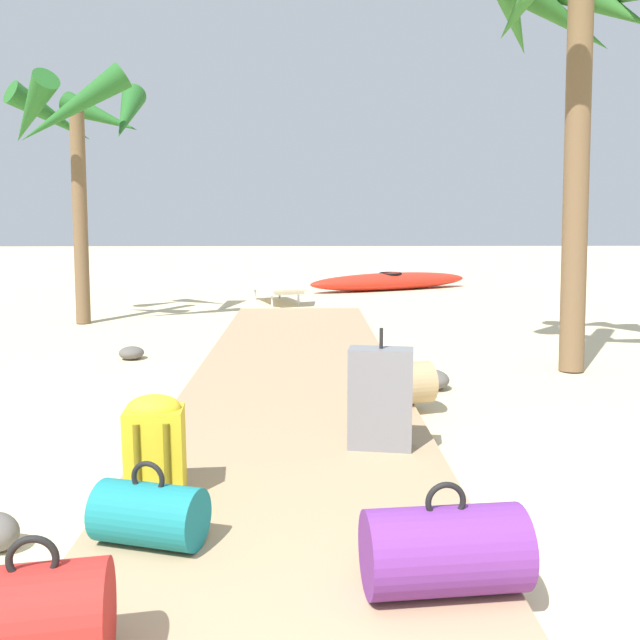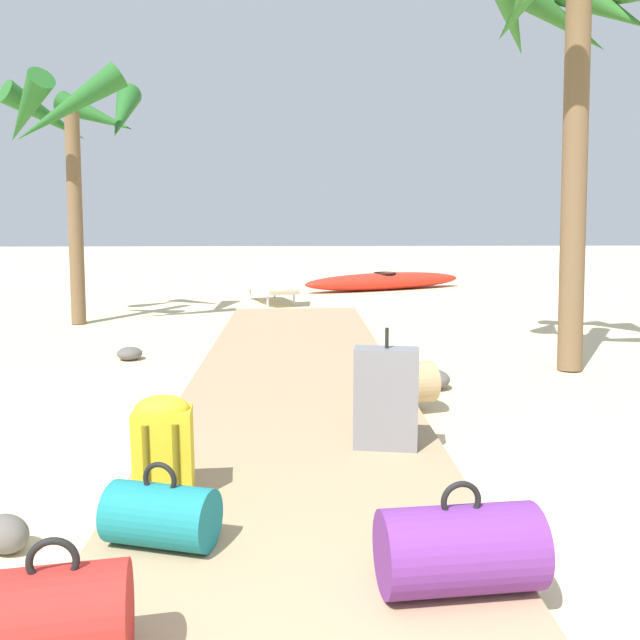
{
  "view_description": "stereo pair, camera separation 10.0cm",
  "coord_description": "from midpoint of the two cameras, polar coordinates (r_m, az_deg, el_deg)",
  "views": [
    {
      "loc": [
        0.11,
        -1.25,
        1.56
      ],
      "look_at": [
        0.24,
        5.23,
        0.55
      ],
      "focal_mm": 37.55,
      "sensor_mm": 36.0,
      "label": 1
    },
    {
      "loc": [
        0.01,
        -1.25,
        1.56
      ],
      "look_at": [
        0.24,
        5.23,
        0.55
      ],
      "focal_mm": 37.55,
      "sensor_mm": 36.0,
      "label": 2
    }
  ],
  "objects": [
    {
      "name": "suitcase_grey",
      "position": [
        4.32,
        5.83,
        -6.67
      ],
      "size": [
        0.43,
        0.25,
        0.78
      ],
      "color": "slate",
      "rests_on": "boardwalk"
    },
    {
      "name": "rock_right_mid",
      "position": [
        6.2,
        9.8,
        -4.98
      ],
      "size": [
        0.49,
        0.49,
        0.18
      ],
      "primitive_type": "ellipsoid",
      "rotation": [
        0.0,
        0.0,
        0.67
      ],
      "color": "#5B5651",
      "rests_on": "ground"
    },
    {
      "name": "lounge_chair",
      "position": [
        12.0,
        -3.33,
        2.95
      ],
      "size": [
        1.08,
        1.65,
        0.79
      ],
      "color": "white",
      "rests_on": "ground"
    },
    {
      "name": "ground_plane",
      "position": [
        5.29,
        -1.75,
        -8.3
      ],
      "size": [
        60.0,
        60.0,
        0.0
      ],
      "primitive_type": "plane",
      "color": "beige"
    },
    {
      "name": "backpack_yellow",
      "position": [
        3.7,
        -13.13,
        -10.17
      ],
      "size": [
        0.32,
        0.26,
        0.55
      ],
      "color": "gold",
      "rests_on": "boardwalk"
    },
    {
      "name": "rock_left_mid",
      "position": [
        7.64,
        -15.41,
        -2.71
      ],
      "size": [
        0.34,
        0.34,
        0.14
      ],
      "primitive_type": "ellipsoid",
      "rotation": [
        0.0,
        0.0,
        0.31
      ],
      "color": "#5B5651",
      "rests_on": "ground"
    },
    {
      "name": "kayak",
      "position": [
        14.34,
        6.21,
        3.3
      ],
      "size": [
        3.7,
        2.09,
        0.37
      ],
      "color": "red",
      "rests_on": "ground"
    },
    {
      "name": "duffel_bag_tan",
      "position": [
        5.36,
        7.55,
        -5.37
      ],
      "size": [
        0.55,
        0.46,
        0.45
      ],
      "color": "tan",
      "rests_on": "boardwalk"
    },
    {
      "name": "duffel_bag_teal",
      "position": [
        3.24,
        -13.44,
        -15.78
      ],
      "size": [
        0.54,
        0.4,
        0.4
      ],
      "color": "#197A7F",
      "rests_on": "boardwalk"
    },
    {
      "name": "palm_tree_far_left",
      "position": [
        10.37,
        -19.58,
        15.24
      ],
      "size": [
        2.07,
        2.21,
        3.56
      ],
      "color": "brown",
      "rests_on": "ground"
    },
    {
      "name": "duffel_bag_red",
      "position": [
        2.51,
        -21.84,
        -22.79
      ],
      "size": [
        0.51,
        0.45,
        0.49
      ],
      "color": "red",
      "rests_on": "boardwalk"
    },
    {
      "name": "boardwalk",
      "position": [
        6.2,
        -1.67,
        -5.35
      ],
      "size": [
        1.92,
        9.51,
        0.08
      ],
      "primitive_type": "cube",
      "color": "tan",
      "rests_on": "ground"
    },
    {
      "name": "duffel_bag_purple",
      "position": [
        2.85,
        11.58,
        -18.65
      ],
      "size": [
        0.66,
        0.4,
        0.46
      ],
      "color": "#6B2D84",
      "rests_on": "boardwalk"
    },
    {
      "name": "palm_tree_far_right",
      "position": [
        7.5,
        21.6,
        22.3
      ],
      "size": [
        2.18,
        2.11,
        4.19
      ],
      "color": "brown",
      "rests_on": "ground"
    }
  ]
}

